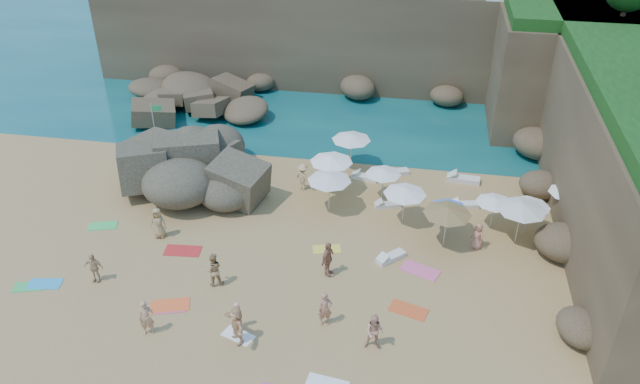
% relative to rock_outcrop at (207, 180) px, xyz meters
% --- Properties ---
extents(ground, '(120.00, 120.00, 0.00)m').
position_rel_rock_outcrop_xyz_m(ground, '(5.77, -6.29, 0.00)').
color(ground, tan).
rests_on(ground, ground).
extents(seawater, '(120.00, 120.00, 0.00)m').
position_rel_rock_outcrop_xyz_m(seawater, '(5.77, 23.71, 0.00)').
color(seawater, '#0C4751').
rests_on(seawater, ground).
extents(cliff_back, '(44.00, 8.00, 8.00)m').
position_rel_rock_outcrop_xyz_m(cliff_back, '(7.77, 18.71, 4.00)').
color(cliff_back, brown).
rests_on(cliff_back, ground).
extents(cliff_right, '(8.00, 30.00, 8.00)m').
position_rel_rock_outcrop_xyz_m(cliff_right, '(24.77, 1.71, 4.00)').
color(cliff_right, brown).
rests_on(cliff_right, ground).
extents(cliff_corner, '(10.00, 12.00, 8.00)m').
position_rel_rock_outcrop_xyz_m(cliff_corner, '(22.77, 13.71, 4.00)').
color(cliff_corner, brown).
rests_on(cliff_corner, ground).
extents(rock_promontory, '(12.00, 7.00, 2.00)m').
position_rel_rock_outcrop_xyz_m(rock_promontory, '(-5.23, 9.71, 0.00)').
color(rock_promontory, brown).
rests_on(rock_promontory, ground).
extents(marina_masts, '(3.10, 0.10, 6.00)m').
position_rel_rock_outcrop_xyz_m(marina_masts, '(-10.73, 23.71, 3.00)').
color(marina_masts, white).
rests_on(marina_masts, ground).
extents(rock_outcrop, '(10.08, 9.06, 3.30)m').
position_rel_rock_outcrop_xyz_m(rock_outcrop, '(0.00, 0.00, 0.00)').
color(rock_outcrop, brown).
rests_on(rock_outcrop, ground).
extents(flag_pole, '(0.67, 0.25, 3.50)m').
position_rel_rock_outcrop_xyz_m(flag_pole, '(-4.41, 3.09, 2.24)').
color(flag_pole, silver).
rests_on(flag_pole, ground).
extents(parasol_0, '(2.11, 2.11, 2.00)m').
position_rel_rock_outcrop_xyz_m(parasol_0, '(11.00, -0.20, 1.83)').
color(parasol_0, silver).
rests_on(parasol_0, ground).
extents(parasol_1, '(2.51, 2.51, 2.37)m').
position_rel_rock_outcrop_xyz_m(parasol_1, '(8.66, 3.20, 2.18)').
color(parasol_1, silver).
rests_on(parasol_1, ground).
extents(parasol_2, '(2.04, 2.04, 1.93)m').
position_rel_rock_outcrop_xyz_m(parasol_2, '(17.25, -2.14, 1.77)').
color(parasol_2, silver).
rests_on(parasol_2, ground).
extents(parasol_3, '(2.23, 2.23, 2.11)m').
position_rel_rock_outcrop_xyz_m(parasol_3, '(19.03, -2.46, 1.94)').
color(parasol_3, silver).
rests_on(parasol_3, ground).
extents(parasol_4, '(2.09, 2.09, 1.97)m').
position_rel_rock_outcrop_xyz_m(parasol_4, '(21.31, -0.49, 1.81)').
color(parasol_4, silver).
rests_on(parasol_4, ground).
extents(parasol_5, '(2.58, 2.58, 2.44)m').
position_rel_rock_outcrop_xyz_m(parasol_5, '(7.87, 0.07, 2.24)').
color(parasol_5, silver).
rests_on(parasol_5, ground).
extents(parasol_6, '(2.57, 2.57, 2.43)m').
position_rel_rock_outcrop_xyz_m(parasol_6, '(14.66, -4.29, 2.23)').
color(parasol_6, silver).
rests_on(parasol_6, ground).
extents(parasol_7, '(2.40, 2.40, 2.26)m').
position_rel_rock_outcrop_xyz_m(parasol_7, '(12.37, -2.53, 2.08)').
color(parasol_7, silver).
rests_on(parasol_7, ground).
extents(parasol_8, '(2.63, 2.63, 2.49)m').
position_rel_rock_outcrop_xyz_m(parasol_8, '(18.49, -3.34, 2.29)').
color(parasol_8, silver).
rests_on(parasol_8, ground).
extents(parasol_9, '(2.54, 2.54, 2.40)m').
position_rel_rock_outcrop_xyz_m(parasol_9, '(8.08, -2.01, 2.20)').
color(parasol_9, silver).
rests_on(parasol_9, ground).
extents(parasol_10, '(2.13, 2.13, 2.01)m').
position_rel_rock_outcrop_xyz_m(parasol_10, '(14.75, -3.32, 1.84)').
color(parasol_10, silver).
rests_on(parasol_10, ground).
extents(lounger_0, '(1.73, 0.88, 0.26)m').
position_rel_rock_outcrop_xyz_m(lounger_0, '(9.73, 1.83, 0.13)').
color(lounger_0, white).
rests_on(lounger_0, ground).
extents(lounger_1, '(2.07, 0.82, 0.32)m').
position_rel_rock_outcrop_xyz_m(lounger_1, '(15.85, 2.59, 0.16)').
color(lounger_1, silver).
rests_on(lounger_1, ground).
extents(lounger_2, '(1.88, 1.27, 0.28)m').
position_rel_rock_outcrop_xyz_m(lounger_2, '(11.57, 2.70, 0.14)').
color(lounger_2, silver).
rests_on(lounger_2, ground).
extents(lounger_3, '(1.64, 0.95, 0.24)m').
position_rel_rock_outcrop_xyz_m(lounger_3, '(11.43, -1.08, 0.12)').
color(lounger_3, silver).
rests_on(lounger_3, ground).
extents(lounger_4, '(1.76, 0.89, 0.26)m').
position_rel_rock_outcrop_xyz_m(lounger_4, '(15.85, -0.33, 0.13)').
color(lounger_4, silver).
rests_on(lounger_4, ground).
extents(lounger_5, '(1.56, 1.56, 0.26)m').
position_rel_rock_outcrop_xyz_m(lounger_5, '(11.99, -6.01, 0.13)').
color(lounger_5, silver).
rests_on(lounger_5, ground).
extents(towel_0, '(1.76, 1.10, 0.03)m').
position_rel_rock_outcrop_xyz_m(towel_0, '(-4.73, -10.89, 0.01)').
color(towel_0, '#2797D4').
rests_on(towel_0, ground).
extents(towel_1, '(1.64, 1.14, 0.03)m').
position_rel_rock_outcrop_xyz_m(towel_1, '(2.00, -11.48, 0.01)').
color(towel_1, '#D25172').
rests_on(towel_1, ground).
extents(towel_2, '(2.03, 1.43, 0.03)m').
position_rel_rock_outcrop_xyz_m(towel_2, '(1.95, -11.31, 0.02)').
color(towel_2, '#FF5B28').
rests_on(towel_2, ground).
extents(towel_3, '(1.61, 1.09, 0.03)m').
position_rel_rock_outcrop_xyz_m(towel_3, '(-5.39, -11.21, 0.01)').
color(towel_3, green).
rests_on(towel_3, ground).
extents(towel_5, '(1.62, 1.20, 0.03)m').
position_rel_rock_outcrop_xyz_m(towel_5, '(5.67, -12.65, 0.01)').
color(towel_5, white).
rests_on(towel_5, ground).
extents(towel_7, '(1.99, 1.12, 0.03)m').
position_rel_rock_outcrop_xyz_m(towel_7, '(1.05, -7.19, 0.02)').
color(towel_7, red).
rests_on(towel_7, ground).
extents(towel_9, '(2.13, 1.60, 0.03)m').
position_rel_rock_outcrop_xyz_m(towel_9, '(13.52, -6.68, 0.02)').
color(towel_9, '#ED5C8F').
rests_on(towel_9, ground).
extents(towel_10, '(1.95, 1.35, 0.03)m').
position_rel_rock_outcrop_xyz_m(towel_10, '(13.08, -9.70, 0.02)').
color(towel_10, '#DE5223').
rests_on(towel_10, ground).
extents(towel_11, '(1.74, 1.23, 0.03)m').
position_rel_rock_outcrop_xyz_m(towel_11, '(-4.19, -5.77, 0.01)').
color(towel_11, green).
rests_on(towel_11, ground).
extents(towel_12, '(1.62, 1.08, 0.03)m').
position_rel_rock_outcrop_xyz_m(towel_12, '(8.56, -5.74, 0.01)').
color(towel_12, yellow).
rests_on(towel_12, ground).
extents(person_stand_0, '(0.78, 0.65, 1.82)m').
position_rel_rock_outcrop_xyz_m(person_stand_0, '(1.70, -13.16, 0.91)').
color(person_stand_0, tan).
rests_on(person_stand_0, ground).
extents(person_stand_1, '(1.07, 0.96, 1.83)m').
position_rel_rock_outcrop_xyz_m(person_stand_1, '(3.57, -9.46, 0.91)').
color(person_stand_1, tan).
rests_on(person_stand_1, ground).
extents(person_stand_2, '(1.18, 0.99, 1.72)m').
position_rel_rock_outcrop_xyz_m(person_stand_2, '(6.15, -0.00, 0.86)').
color(person_stand_2, tan).
rests_on(person_stand_2, ground).
extents(person_stand_3, '(0.81, 1.23, 1.94)m').
position_rel_rock_outcrop_xyz_m(person_stand_3, '(8.93, -7.77, 0.97)').
color(person_stand_3, '#A36951').
rests_on(person_stand_3, ground).
extents(person_stand_4, '(0.82, 0.82, 1.54)m').
position_rel_rock_outcrop_xyz_m(person_stand_4, '(16.37, -4.25, 0.77)').
color(person_stand_4, tan).
rests_on(person_stand_4, ground).
extents(person_stand_5, '(1.52, 0.80, 1.57)m').
position_rel_rock_outcrop_xyz_m(person_stand_5, '(-1.25, 3.01, 0.79)').
color(person_stand_5, tan).
rests_on(person_stand_5, ground).
extents(person_stand_6, '(0.62, 0.64, 1.48)m').
position_rel_rock_outcrop_xyz_m(person_stand_6, '(5.51, -12.15, 0.74)').
color(person_stand_6, '#F1A289').
rests_on(person_stand_6, ground).
extents(person_lie_1, '(1.01, 1.66, 0.40)m').
position_rel_rock_outcrop_xyz_m(person_lie_1, '(-2.31, -10.22, 0.20)').
color(person_lie_1, tan).
rests_on(person_lie_1, ground).
extents(person_lie_2, '(1.10, 1.87, 0.47)m').
position_rel_rock_outcrop_xyz_m(person_lie_2, '(-0.61, -6.17, 0.24)').
color(person_lie_2, '#A48552').
rests_on(person_lie_2, ground).
extents(person_lie_3, '(2.53, 2.51, 0.50)m').
position_rel_rock_outcrop_xyz_m(person_lie_3, '(5.76, -12.94, 0.25)').
color(person_lie_3, tan).
rests_on(person_lie_3, ground).
extents(person_lie_4, '(1.19, 1.84, 0.41)m').
position_rel_rock_outcrop_xyz_m(person_lie_4, '(9.37, -11.24, 0.21)').
color(person_lie_4, '#A97054').
rests_on(person_lie_4, ground).
extents(person_lie_5, '(0.93, 1.83, 0.68)m').
position_rel_rock_outcrop_xyz_m(person_lie_5, '(11.72, -12.33, 0.34)').
color(person_lie_5, tan).
rests_on(person_lie_5, ground).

